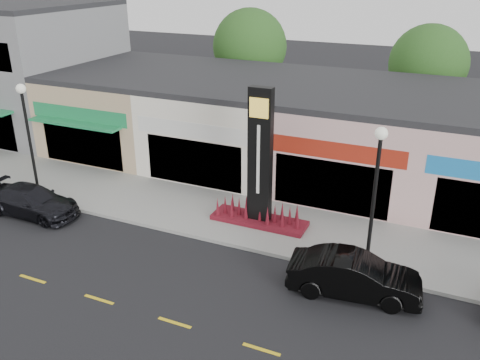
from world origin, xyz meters
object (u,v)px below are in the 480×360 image
Objects in this scene: lamp_east_near at (375,186)px; car_dark_sedan at (32,201)px; lamp_west_near at (28,129)px; car_black_conv at (354,276)px; pylon_sign at (260,178)px.

car_dark_sedan is at bearing -174.18° from lamp_east_near.
lamp_west_near reaches higher than car_black_conv.
lamp_west_near is 1.00× the size of lamp_east_near.
lamp_east_near is at bearing 0.00° from lamp_west_near.
car_black_conv is (14.72, -0.12, 0.08)m from car_dark_sedan.
pylon_sign is at bearing 48.49° from car_black_conv.
pylon_sign reaches higher than car_dark_sedan.
car_black_conv is at bearing -5.86° from lamp_west_near.
lamp_east_near is 1.20× the size of car_dark_sedan.
pylon_sign is (11.00, 1.70, -1.20)m from lamp_west_near.
pylon_sign is 1.31× the size of car_dark_sedan.
car_dark_sedan is (-14.85, -1.51, -2.81)m from lamp_east_near.
pylon_sign is at bearing 8.77° from lamp_west_near.
lamp_west_near is at bearing 76.97° from car_black_conv.
lamp_east_near reaches higher than car_dark_sedan.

